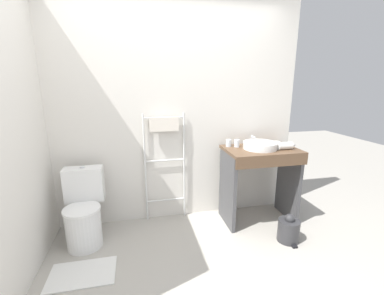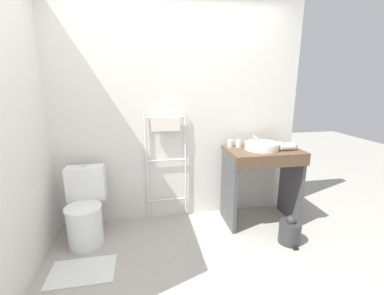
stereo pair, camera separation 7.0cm
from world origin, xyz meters
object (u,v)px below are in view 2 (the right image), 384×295
object	(u,v)px
cup_near_wall	(230,143)
towel_radiator	(166,146)
toilet	(85,211)
hair_dryer	(287,146)
sink_basin	(262,146)
cup_near_edge	(239,144)
trash_bin	(290,231)

from	to	relation	value
cup_near_wall	towel_radiator	bearing A→B (deg)	172.78
toilet	towel_radiator	bearing A→B (deg)	19.21
hair_dryer	sink_basin	bearing A→B (deg)	165.25
toilet	cup_near_edge	xyz separation A→B (m)	(1.72, 0.17, 0.61)
towel_radiator	sink_basin	bearing A→B (deg)	-14.52
toilet	cup_near_edge	world-z (taller)	cup_near_edge
cup_near_edge	trash_bin	xyz separation A→B (m)	(0.37, -0.61, -0.81)
cup_near_edge	trash_bin	distance (m)	1.08
toilet	cup_near_wall	xyz separation A→B (m)	(1.63, 0.21, 0.61)
sink_basin	trash_bin	bearing A→B (deg)	-73.13
trash_bin	towel_radiator	bearing A→B (deg)	148.06
toilet	cup_near_wall	world-z (taller)	cup_near_wall
toilet	cup_near_edge	size ratio (longest dim) A/B	8.92
cup_near_edge	cup_near_wall	bearing A→B (deg)	155.13
cup_near_edge	hair_dryer	bearing A→B (deg)	-23.00
toilet	sink_basin	size ratio (longest dim) A/B	2.05
toilet	cup_near_wall	size ratio (longest dim) A/B	9.16
sink_basin	hair_dryer	world-z (taller)	hair_dryer
towel_radiator	trash_bin	size ratio (longest dim) A/B	4.23
toilet	sink_basin	world-z (taller)	sink_basin
sink_basin	cup_near_edge	size ratio (longest dim) A/B	4.35
cup_near_wall	hair_dryer	distance (m)	0.64
sink_basin	hair_dryer	xyz separation A→B (m)	(0.27, -0.07, 0.00)
cup_near_edge	trash_bin	size ratio (longest dim) A/B	0.28
sink_basin	hair_dryer	distance (m)	0.28
sink_basin	cup_near_edge	world-z (taller)	cup_near_edge
towel_radiator	hair_dryer	world-z (taller)	towel_radiator
towel_radiator	hair_dryer	bearing A→B (deg)	-14.57
toilet	trash_bin	size ratio (longest dim) A/B	2.54
towel_radiator	trash_bin	xyz separation A→B (m)	(1.20, -0.75, -0.79)
hair_dryer	towel_radiator	bearing A→B (deg)	165.43
sink_basin	toilet	bearing A→B (deg)	-179.03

